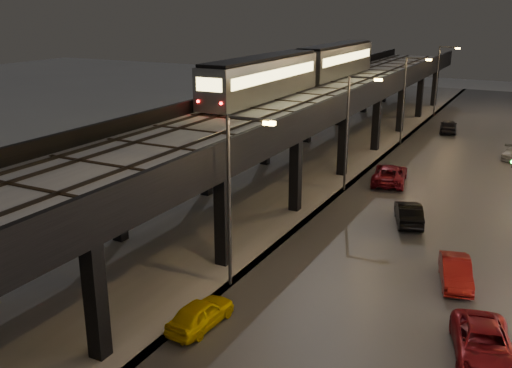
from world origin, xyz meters
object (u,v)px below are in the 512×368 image
at_px(car_onc_dark, 483,346).
at_px(car_mid_silver, 390,175).
at_px(car_onc_silver, 456,273).
at_px(car_near_white, 409,214).
at_px(subway_train, 305,67).
at_px(car_far_white, 448,127).
at_px(car_taxi, 201,315).

bearing_deg(car_onc_dark, car_mid_silver, 99.81).
bearing_deg(car_onc_silver, car_near_white, 104.59).
bearing_deg(car_onc_silver, car_mid_silver, 101.26).
relative_size(subway_train, car_onc_silver, 8.38).
height_order(subway_train, car_far_white, subway_train).
distance_m(car_mid_silver, car_far_white, 22.32).
height_order(subway_train, car_onc_dark, subway_train).
relative_size(car_taxi, car_onc_silver, 0.92).
height_order(car_onc_silver, car_onc_dark, car_onc_dark).
bearing_deg(car_onc_dark, car_onc_silver, 94.29).
relative_size(car_taxi, car_near_white, 0.85).
xyz_separation_m(car_taxi, car_onc_silver, (9.53, 9.58, 0.04)).
distance_m(subway_train, car_far_white, 20.79).
bearing_deg(subway_train, car_near_white, -47.06).
bearing_deg(car_onc_silver, car_far_white, 85.65).
xyz_separation_m(subway_train, car_onc_silver, (18.19, -22.60, -7.62)).
bearing_deg(car_far_white, car_taxi, 78.15).
bearing_deg(car_mid_silver, car_onc_silver, 106.04).
bearing_deg(car_mid_silver, car_near_white, 102.89).
bearing_deg(subway_train, car_onc_dark, -55.05).
distance_m(car_mid_silver, car_onc_silver, 17.73).
xyz_separation_m(subway_train, car_onc_dark, (20.29, -29.03, -7.60)).
relative_size(car_mid_silver, car_onc_silver, 1.34).
bearing_deg(car_taxi, car_near_white, -103.98).
bearing_deg(car_onc_dark, car_far_white, 87.49).
xyz_separation_m(car_near_white, car_onc_silver, (4.19, -7.55, -0.05)).
height_order(car_far_white, car_onc_silver, car_far_white).
distance_m(car_near_white, car_onc_dark, 15.33).
relative_size(car_near_white, car_onc_silver, 1.08).
distance_m(car_onc_silver, car_onc_dark, 6.76).
relative_size(car_taxi, car_onc_dark, 0.76).
bearing_deg(car_taxi, subway_train, -71.60).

